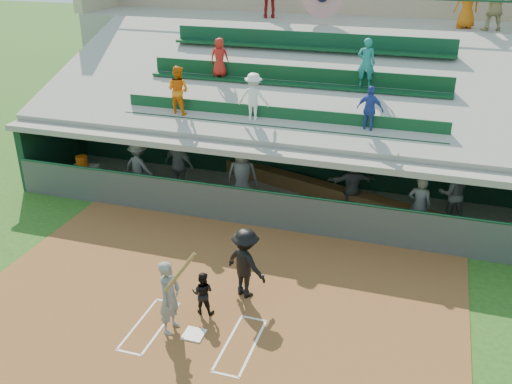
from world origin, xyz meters
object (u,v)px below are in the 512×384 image
(water_cooler, at_px, (82,162))
(home_plate, at_px, (194,334))
(batter_at_plate, at_px, (170,297))
(white_table, at_px, (86,176))
(catcher, at_px, (203,293))

(water_cooler, bearing_deg, home_plate, -42.48)
(batter_at_plate, bearing_deg, white_table, 134.86)
(catcher, distance_m, white_table, 8.05)
(catcher, xyz_separation_m, white_table, (-6.23, 5.10, -0.14))
(batter_at_plate, bearing_deg, catcher, 61.97)
(white_table, distance_m, water_cooler, 0.54)
(batter_at_plate, xyz_separation_m, water_cooler, (-5.86, 5.80, 0.06))
(home_plate, xyz_separation_m, catcher, (-0.11, 0.79, 0.49))
(home_plate, distance_m, white_table, 8.66)
(white_table, bearing_deg, water_cooler, -126.00)
(white_table, bearing_deg, catcher, -47.56)
(batter_at_plate, relative_size, catcher, 1.93)
(catcher, bearing_deg, batter_at_plate, 54.22)
(batter_at_plate, bearing_deg, water_cooler, 135.26)
(catcher, bearing_deg, water_cooler, -46.61)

